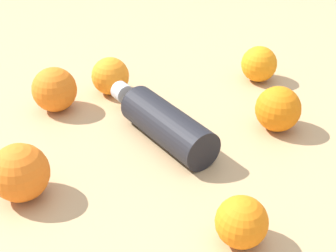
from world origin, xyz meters
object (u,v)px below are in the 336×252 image
water_bottle (160,120)px  orange_0 (242,222)px  orange_2 (110,76)px  orange_4 (20,173)px  orange_1 (54,90)px  orange_5 (259,64)px  orange_3 (278,109)px

water_bottle → orange_0: bearing=167.5°
orange_2 → orange_4: bearing=124.7°
orange_4 → water_bottle: bearing=-89.8°
orange_0 → orange_1: size_ratio=0.83×
water_bottle → orange_2: bearing=-3.7°
water_bottle → orange_4: orange_4 is taller
orange_0 → orange_5: bearing=-49.8°
orange_3 → orange_0: bearing=122.2°
orange_1 → orange_4: bearing=141.7°
orange_3 → orange_4: bearing=76.3°
orange_3 → orange_5: size_ratio=1.08×
orange_0 → orange_1: 0.45m
orange_3 → orange_5: 0.19m
orange_5 → water_bottle: bearing=98.6°
orange_0 → orange_4: bearing=34.9°
water_bottle → orange_0: 0.27m
water_bottle → orange_0: (-0.26, 0.07, 0.00)m
orange_2 → orange_5: size_ratio=1.01×
orange_0 → orange_5: 0.47m
orange_3 → orange_5: bearing=-37.2°
orange_5 → orange_1: bearing=68.4°
orange_0 → orange_3: 0.29m
orange_1 → orange_2: 0.11m
orange_2 → orange_4: orange_4 is taller
orange_2 → orange_5: same height
orange_2 → orange_3: (-0.29, -0.15, 0.00)m
water_bottle → orange_3: 0.20m
water_bottle → orange_2: 0.19m
orange_1 → orange_4: (-0.20, 0.15, 0.00)m
orange_3 → orange_5: orange_3 is taller
orange_4 → orange_5: 0.54m
orange_2 → orange_4: size_ratio=0.87×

